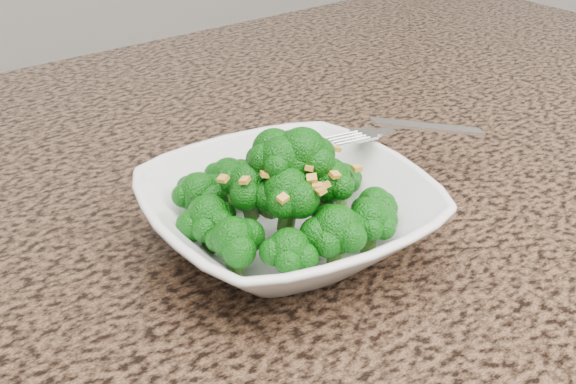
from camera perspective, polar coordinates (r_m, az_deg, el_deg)
granite_counter at (r=0.65m, az=-2.20°, el=-3.38°), size 1.64×1.04×0.03m
bowl at (r=0.59m, az=0.00°, el=-1.85°), size 0.25×0.25×0.06m
broccoli_pile at (r=0.56m, az=0.00°, el=3.53°), size 0.20×0.20×0.07m
garlic_topping at (r=0.55m, az=0.00°, el=6.96°), size 0.12×0.12×0.01m
fork at (r=0.66m, az=7.67°, el=4.78°), size 0.19×0.10×0.01m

